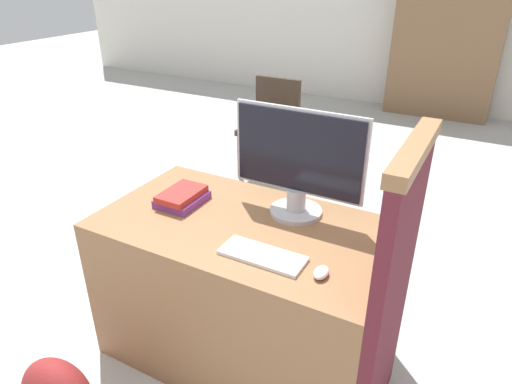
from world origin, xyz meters
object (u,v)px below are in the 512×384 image
object	(u,v)px
monitor	(298,163)
mouse	(321,273)
book_stack	(182,197)
keyboard	(262,256)
far_chair	(271,121)

from	to	relation	value
monitor	mouse	size ratio (longest dim) A/B	7.32
monitor	book_stack	bearing A→B (deg)	-161.43
monitor	keyboard	xyz separation A→B (m)	(0.03, -0.39, -0.25)
mouse	far_chair	distance (m)	2.67
monitor	far_chair	bearing A→B (deg)	119.72
mouse	monitor	bearing A→B (deg)	125.19
mouse	book_stack	world-z (taller)	book_stack
mouse	book_stack	size ratio (longest dim) A/B	0.35
keyboard	mouse	distance (m)	0.25
keyboard	book_stack	xyz separation A→B (m)	(-0.55, 0.21, 0.02)
keyboard	mouse	world-z (taller)	mouse
keyboard	book_stack	bearing A→B (deg)	158.74
far_chair	book_stack	bearing A→B (deg)	-37.88
monitor	mouse	bearing A→B (deg)	-54.81
monitor	far_chair	xyz separation A→B (m)	(-1.08, 1.89, -0.52)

